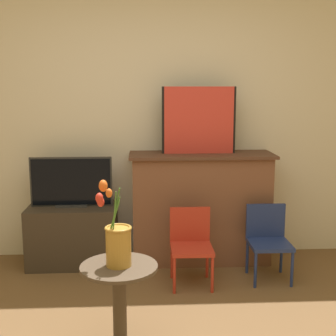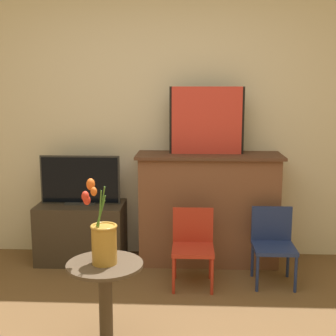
# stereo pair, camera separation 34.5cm
# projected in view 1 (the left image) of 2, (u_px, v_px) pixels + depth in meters

# --- Properties ---
(wall_back) EXTENTS (8.00, 0.06, 2.70)m
(wall_back) POSITION_uv_depth(u_px,v_px,m) (151.00, 110.00, 4.25)
(wall_back) COLOR beige
(wall_back) RESTS_ON ground
(fireplace_mantel) EXTENTS (1.26, 0.45, 0.98)m
(fireplace_mantel) POSITION_uv_depth(u_px,v_px,m) (201.00, 206.00, 4.19)
(fireplace_mantel) COLOR brown
(fireplace_mantel) RESTS_ON ground
(painting) EXTENTS (0.64, 0.03, 0.58)m
(painting) POSITION_uv_depth(u_px,v_px,m) (199.00, 120.00, 4.06)
(painting) COLOR black
(painting) RESTS_ON fireplace_mantel
(tv_stand) EXTENTS (0.77, 0.45, 0.53)m
(tv_stand) POSITION_uv_depth(u_px,v_px,m) (73.00, 235.00, 4.13)
(tv_stand) COLOR #382D23
(tv_stand) RESTS_ON ground
(tv_monitor) EXTENTS (0.71, 0.12, 0.43)m
(tv_monitor) POSITION_uv_depth(u_px,v_px,m) (71.00, 183.00, 4.06)
(tv_monitor) COLOR #2D2D2D
(tv_monitor) RESTS_ON tv_stand
(chair_red) EXTENTS (0.33, 0.33, 0.60)m
(chair_red) POSITION_uv_depth(u_px,v_px,m) (191.00, 242.00, 3.72)
(chair_red) COLOR #B22D1E
(chair_red) RESTS_ON ground
(chair_blue) EXTENTS (0.33, 0.33, 0.60)m
(chair_blue) POSITION_uv_depth(u_px,v_px,m) (268.00, 237.00, 3.82)
(chair_blue) COLOR navy
(chair_blue) RESTS_ON ground
(side_table) EXTENTS (0.45, 0.45, 0.55)m
(side_table) POSITION_uv_depth(u_px,v_px,m) (120.00, 297.00, 2.72)
(side_table) COLOR #4C3D2D
(side_table) RESTS_ON ground
(vase_tulips) EXTENTS (0.20, 0.18, 0.49)m
(vase_tulips) POSITION_uv_depth(u_px,v_px,m) (117.00, 241.00, 2.66)
(vase_tulips) COLOR #B78433
(vase_tulips) RESTS_ON side_table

